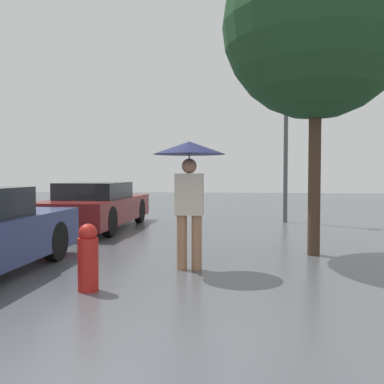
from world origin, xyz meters
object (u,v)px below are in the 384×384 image
Objects in this scene: parked_car_farthest at (98,206)px; pedestrian at (189,168)px; tree at (316,25)px; street_lamp at (286,111)px; fire_hydrant at (88,258)px.

pedestrian is at bearing -56.64° from parked_car_farthest.
parked_car_farthest is 6.65m from tree.
pedestrian is 3.41m from tree.
parked_car_farthest is at bearing 123.36° from pedestrian.
pedestrian is 0.34× the size of tree.
tree reaches higher than parked_car_farthest.
pedestrian is at bearing -145.63° from tree.
street_lamp reaches higher than fire_hydrant.
street_lamp is at bearing 72.61° from pedestrian.
tree is 5.10m from street_lamp.
street_lamp is (4.91, 1.99, 2.61)m from parked_car_farthest.
street_lamp is 8.71m from fire_hydrant.
parked_car_farthest is 0.97× the size of street_lamp.
pedestrian reaches higher than parked_car_farthest.
street_lamp is (0.02, 5.05, -0.71)m from tree.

